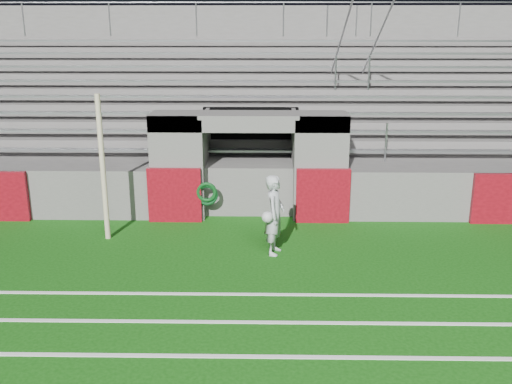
{
  "coord_description": "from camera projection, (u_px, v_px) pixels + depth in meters",
  "views": [
    {
      "loc": [
        0.41,
        -10.29,
        4.66
      ],
      "look_at": [
        0.2,
        1.8,
        1.1
      ],
      "focal_mm": 40.0,
      "sensor_mm": 36.0,
      "label": 1
    }
  ],
  "objects": [
    {
      "name": "stadium_structure",
      "position": [
        253.0,
        127.0,
        18.42
      ],
      "size": [
        26.0,
        8.48,
        5.42
      ],
      "color": "#565451",
      "rests_on": "ground"
    },
    {
      "name": "goalkeeper_with_ball",
      "position": [
        274.0,
        215.0,
        11.85
      ],
      "size": [
        0.53,
        0.72,
        1.71
      ],
      "color": "#ADB3B7",
      "rests_on": "ground"
    },
    {
      "name": "field_post",
      "position": [
        103.0,
        169.0,
        12.48
      ],
      "size": [
        0.12,
        0.12,
        3.26
      ],
      "primitive_type": "cylinder",
      "color": "beige",
      "rests_on": "ground"
    },
    {
      "name": "hose_coil",
      "position": [
        207.0,
        194.0,
        13.82
      ],
      "size": [
        0.55,
        0.15,
        0.6
      ],
      "color": "#0C3F1B",
      "rests_on": "ground"
    },
    {
      "name": "ground",
      "position": [
        244.0,
        271.0,
        11.19
      ],
      "size": [
        90.0,
        90.0,
        0.0
      ],
      "primitive_type": "plane",
      "color": "#0F470B",
      "rests_on": "ground"
    }
  ]
}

